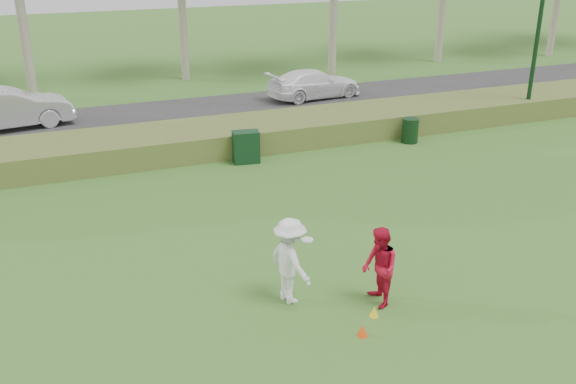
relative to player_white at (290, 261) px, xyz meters
name	(u,v)px	position (x,y,z in m)	size (l,w,h in m)	color
ground	(356,312)	(1.15, -0.97, -0.99)	(120.00, 120.00, 0.00)	#326521
reed_strip	(210,138)	(1.15, 11.03, -0.54)	(80.00, 3.00, 0.90)	#4F6227
park_road	(181,116)	(1.15, 16.03, -0.96)	(80.00, 6.00, 0.06)	#2D2D2D
player_white	(290,261)	(0.00, 0.00, 0.00)	(1.05, 1.43, 1.99)	white
player_red	(380,268)	(1.75, -0.85, -0.08)	(0.89, 0.69, 1.83)	red
cone_orange	(362,330)	(0.87, -1.81, -0.87)	(0.23, 0.23, 0.25)	#F8450D
cone_yellow	(374,311)	(1.44, -1.26, -0.88)	(0.21, 0.21, 0.23)	yellow
utility_cabinet	(246,147)	(1.97, 9.16, -0.42)	(0.92, 0.57, 1.15)	black
trash_bin	(410,130)	(8.64, 9.05, -0.51)	(0.64, 0.64, 0.96)	black
car_mid	(7,109)	(-5.90, 16.64, -0.09)	(1.78, 5.10, 1.68)	white
car_right	(314,84)	(8.00, 16.85, -0.25)	(1.92, 4.72, 1.37)	white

